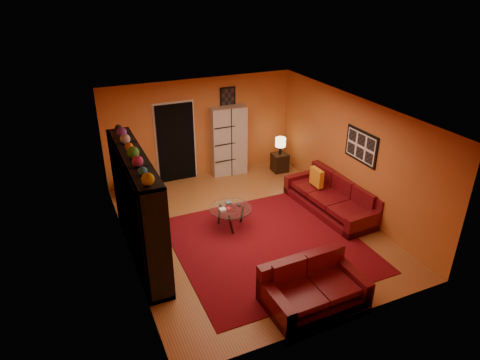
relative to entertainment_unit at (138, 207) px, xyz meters
name	(u,v)px	position (x,y,z in m)	size (l,w,h in m)	color
floor	(249,228)	(2.27, 0.00, -1.05)	(6.00, 6.00, 0.00)	brown
ceiling	(251,111)	(2.27, 0.00, 1.55)	(6.00, 6.00, 0.00)	white
wall_back	(201,128)	(2.27, 3.00, 0.25)	(6.00, 6.00, 0.00)	#C0642A
wall_front	(338,255)	(2.27, -3.00, 0.25)	(6.00, 6.00, 0.00)	#C0642A
wall_left	(124,197)	(-0.23, 0.00, 0.25)	(6.00, 6.00, 0.00)	#C0642A
wall_right	(352,154)	(4.78, 0.00, 0.25)	(6.00, 6.00, 0.00)	#C0642A
rug	(268,244)	(2.38, -0.70, -1.04)	(3.60, 3.60, 0.01)	#520911
doorway	(176,143)	(1.57, 2.96, -0.03)	(0.95, 0.10, 2.04)	black
wall_art_right	(361,146)	(4.75, -0.30, 0.55)	(0.03, 1.00, 0.70)	black
wall_art_back	(228,97)	(3.02, 2.98, 1.00)	(0.42, 0.03, 0.52)	black
entertainment_unit	(138,207)	(0.00, 0.00, 0.00)	(0.45, 3.00, 2.10)	black
tv	(140,206)	(0.05, 0.09, -0.04)	(0.13, 0.99, 0.57)	black
sofa	(334,198)	(4.42, -0.01, -0.77)	(1.15, 2.48, 0.85)	#4F0A12
loveseat	(311,286)	(2.28, -2.41, -0.77)	(1.67, 1.03, 0.85)	#4F0A12
throw_pillow	(317,177)	(4.22, 0.48, -0.42)	(0.12, 0.42, 0.42)	orange
coffee_table	(231,210)	(1.94, 0.22, -0.64)	(0.91, 0.91, 0.45)	silver
storage_cabinet	(229,141)	(2.96, 2.80, -0.13)	(0.92, 0.41, 1.85)	#BAB4AC
bowl_chair	(131,185)	(0.27, 2.50, -0.76)	(0.67, 0.67, 0.55)	black
side_table	(280,162)	(4.28, 2.34, -0.80)	(0.40, 0.40, 0.50)	black
table_lamp	(281,143)	(4.28, 2.34, -0.22)	(0.28, 0.28, 0.47)	black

